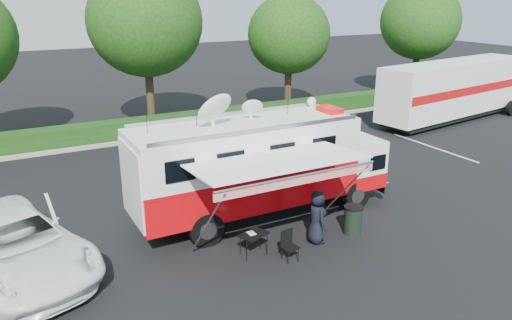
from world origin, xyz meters
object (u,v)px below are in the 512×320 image
Objects in this scene: command_truck at (261,165)px; trash_bin at (353,220)px; semi_trailer at (454,90)px; folding_table at (254,235)px; white_suv at (17,273)px.

command_truck is 3.54m from trash_bin.
command_truck is 0.78× the size of semi_trailer.
folding_table is 1.04× the size of trash_bin.
command_truck is at bearing -158.50° from semi_trailer.
white_suv is 6.62× the size of trash_bin.
semi_trailer is (16.87, 6.65, -0.01)m from command_truck.
white_suv is 10.12m from trash_bin.
trash_bin is (1.99, -2.56, -1.40)m from command_truck.
folding_table is at bearing -123.05° from command_truck.
semi_trailer is at bearing -3.18° from white_suv.
folding_table is at bearing 175.81° from trash_bin.
semi_trailer is (18.37, 8.95, 1.21)m from folding_table.
folding_table is (6.31, -2.21, 0.65)m from white_suv.
command_truck is 9.39× the size of folding_table.
trash_bin is 17.55m from semi_trailer.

